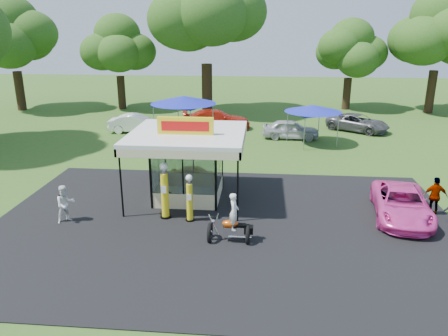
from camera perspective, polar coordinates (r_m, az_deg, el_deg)
The scene contains 22 objects.
ground at distance 17.10m, azimuth -0.63°, elevation -10.42°, with size 120.00×120.00×0.00m, color #30591C.
asphalt_apron at distance 18.86m, azimuth -0.02°, elevation -7.48°, with size 20.00×14.00×0.04m, color black.
gas_station_kiosk at distance 21.23m, azimuth -4.67°, elevation 0.55°, with size 5.40×5.40×4.18m.
gas_pump_left at distance 19.27m, azimuth -7.75°, elevation -3.13°, with size 0.48×0.48×2.59m.
gas_pump_right at distance 18.93m, azimuth -4.52°, elevation -4.09°, with size 0.40×0.40×2.15m.
motorcycle at distance 17.21m, azimuth 1.08°, elevation -7.14°, with size 1.79×0.85×2.14m.
spare_tires at distance 20.73m, azimuth -7.34°, elevation -4.11°, with size 0.94×0.62×0.78m.
kiosk_car at distance 23.71m, azimuth -3.70°, elevation -0.85°, with size 1.13×2.82×0.96m, color yellow.
pink_sedan at distance 20.86m, azimuth 22.18°, elevation -4.33°, with size 2.26×4.90×1.36m, color #F643AE.
spectator_west at distance 20.08m, azimuth -20.02°, elevation -4.44°, with size 0.82×0.64×1.68m, color white.
spectator_east_b at distance 21.74m, azimuth 25.86°, elevation -3.34°, with size 1.05×0.44×1.78m, color gray.
bg_car_a at distance 35.74m, azimuth -11.34°, elevation 5.73°, with size 1.52×4.36×1.44m, color white.
bg_car_b at distance 36.14m, azimuth -0.98°, elevation 6.35°, with size 2.24×5.50×1.60m, color #B6200E.
bg_car_c at distance 33.42m, azimuth 8.71°, elevation 5.02°, with size 1.69×4.20×1.43m, color silver.
bg_car_d at distance 37.06m, azimuth 17.07°, elevation 5.67°, with size 2.28×4.94×1.37m, color #504F52.
tent_west at distance 32.07m, azimuth -5.32°, elevation 8.81°, with size 4.78×4.78×3.34m.
tent_east at distance 31.77m, azimuth 11.57°, elevation 7.59°, with size 4.05×4.05×2.83m.
oak_far_a at distance 48.53m, azimuth -25.91°, elevation 14.85°, with size 9.11×9.11×10.79m.
oak_far_b at distance 46.04m, azimuth -13.63°, elevation 14.72°, with size 7.66×7.66×9.14m.
oak_far_c at distance 42.30m, azimuth -2.34°, elevation 18.52°, with size 11.33×11.33×13.35m.
oak_far_d at distance 46.27m, azimuth 16.17°, elevation 14.21°, with size 7.33×7.33×8.73m.
oak_far_e at distance 46.98m, azimuth 26.27°, elevation 15.21°, with size 9.52×9.52×11.34m.
Camera 1 is at (1.53, -14.94, 8.17)m, focal length 35.00 mm.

